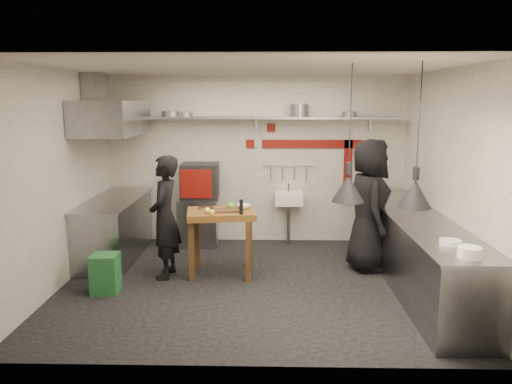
{
  "coord_description": "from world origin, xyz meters",
  "views": [
    {
      "loc": [
        0.2,
        -6.31,
        2.42
      ],
      "look_at": [
        0.04,
        0.3,
        1.19
      ],
      "focal_mm": 35.0,
      "sensor_mm": 36.0,
      "label": 1
    }
  ],
  "objects_px": {
    "prep_table": "(222,243)",
    "chef_right": "(369,205)",
    "combi_oven": "(200,181)",
    "chef_left": "(165,217)",
    "green_bin": "(105,273)",
    "oven_stand": "(198,221)"
  },
  "relations": [
    {
      "from": "chef_right",
      "to": "oven_stand",
      "type": "bearing_deg",
      "value": 64.82
    },
    {
      "from": "combi_oven",
      "to": "green_bin",
      "type": "xyz_separation_m",
      "value": [
        -0.93,
        -2.13,
        -0.84
      ]
    },
    {
      "from": "oven_stand",
      "to": "prep_table",
      "type": "relative_size",
      "value": 0.87
    },
    {
      "from": "combi_oven",
      "to": "green_bin",
      "type": "height_order",
      "value": "combi_oven"
    },
    {
      "from": "green_bin",
      "to": "chef_right",
      "type": "xyz_separation_m",
      "value": [
        3.49,
        1.0,
        0.69
      ]
    },
    {
      "from": "oven_stand",
      "to": "combi_oven",
      "type": "distance_m",
      "value": 0.69
    },
    {
      "from": "combi_oven",
      "to": "oven_stand",
      "type": "bearing_deg",
      "value": 165.22
    },
    {
      "from": "chef_left",
      "to": "chef_right",
      "type": "distance_m",
      "value": 2.87
    },
    {
      "from": "oven_stand",
      "to": "chef_right",
      "type": "distance_m",
      "value": 2.89
    },
    {
      "from": "combi_oven",
      "to": "prep_table",
      "type": "distance_m",
      "value": 1.65
    },
    {
      "from": "prep_table",
      "to": "chef_left",
      "type": "distance_m",
      "value": 0.86
    },
    {
      "from": "combi_oven",
      "to": "chef_right",
      "type": "height_order",
      "value": "chef_right"
    },
    {
      "from": "chef_right",
      "to": "green_bin",
      "type": "bearing_deg",
      "value": 104.56
    },
    {
      "from": "prep_table",
      "to": "chef_right",
      "type": "relative_size",
      "value": 0.49
    },
    {
      "from": "combi_oven",
      "to": "chef_left",
      "type": "distance_m",
      "value": 1.57
    },
    {
      "from": "combi_oven",
      "to": "chef_right",
      "type": "distance_m",
      "value": 2.8
    },
    {
      "from": "prep_table",
      "to": "green_bin",
      "type": "bearing_deg",
      "value": -161.98
    },
    {
      "from": "combi_oven",
      "to": "chef_left",
      "type": "xyz_separation_m",
      "value": [
        -0.28,
        -1.53,
        -0.25
      ]
    },
    {
      "from": "oven_stand",
      "to": "combi_oven",
      "type": "relative_size",
      "value": 1.33
    },
    {
      "from": "combi_oven",
      "to": "green_bin",
      "type": "relative_size",
      "value": 1.2
    },
    {
      "from": "oven_stand",
      "to": "green_bin",
      "type": "distance_m",
      "value": 2.33
    },
    {
      "from": "combi_oven",
      "to": "chef_left",
      "type": "bearing_deg",
      "value": -102.27
    }
  ]
}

